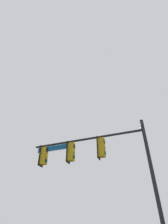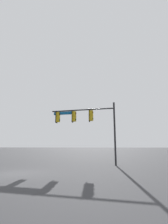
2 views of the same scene
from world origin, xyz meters
name	(u,v)px [view 1 (image 1 of 2)]	position (x,y,z in m)	size (l,w,h in m)	color
signal_pole_near	(89,155)	(-4.17, -6.43, 4.64)	(6.88, 1.42, 6.27)	black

